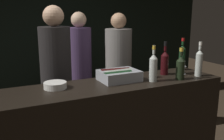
{
  "coord_description": "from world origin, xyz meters",
  "views": [
    {
      "loc": [
        -0.97,
        -1.69,
        1.69
      ],
      "look_at": [
        0.0,
        0.3,
        1.19
      ],
      "focal_mm": 40.0,
      "sensor_mm": 36.0,
      "label": 1
    }
  ],
  "objects": [
    {
      "name": "red_wine_bottle_burgundy",
      "position": [
        0.95,
        0.44,
        1.22
      ],
      "size": [
        0.07,
        0.07,
        0.36
      ],
      "color": "#143319",
      "rests_on": "bar_counter"
    },
    {
      "name": "white_wine_bottle",
      "position": [
        0.9,
        0.14,
        1.22
      ],
      "size": [
        0.07,
        0.07,
        0.35
      ],
      "color": "#B2B7AD",
      "rests_on": "bar_counter"
    },
    {
      "name": "ice_bin_with_bottles",
      "position": [
        0.09,
        0.34,
        1.13
      ],
      "size": [
        0.36,
        0.28,
        0.11
      ],
      "color": "#9EA0A5",
      "rests_on": "bar_counter"
    },
    {
      "name": "rose_wine_bottle",
      "position": [
        0.37,
        0.17,
        1.21
      ],
      "size": [
        0.07,
        0.07,
        0.34
      ],
      "color": "#B2B7AD",
      "rests_on": "bar_counter"
    },
    {
      "name": "person_in_hoodie",
      "position": [
        0.6,
        1.32,
        0.95
      ],
      "size": [
        0.36,
        0.36,
        1.7
      ],
      "rotation": [
        0.0,
        0.0,
        0.89
      ],
      "color": "black",
      "rests_on": "ground_plane"
    },
    {
      "name": "person_grey_polo",
      "position": [
        0.13,
        1.59,
        0.97
      ],
      "size": [
        0.33,
        0.33,
        1.72
      ],
      "rotation": [
        0.0,
        0.0,
        0.55
      ],
      "color": "black",
      "rests_on": "ground_plane"
    },
    {
      "name": "candle_votive",
      "position": [
        0.45,
        0.29,
        1.1
      ],
      "size": [
        0.07,
        0.07,
        0.06
      ],
      "color": "silver",
      "rests_on": "bar_counter"
    },
    {
      "name": "red_wine_bottle_black_foil",
      "position": [
        0.63,
        0.34,
        1.21
      ],
      "size": [
        0.08,
        0.08,
        0.34
      ],
      "color": "black",
      "rests_on": "bar_counter"
    },
    {
      "name": "bowl_white",
      "position": [
        -0.51,
        0.35,
        1.1
      ],
      "size": [
        0.19,
        0.19,
        0.05
      ],
      "color": "silver",
      "rests_on": "bar_counter"
    },
    {
      "name": "wall_back_chalkboard",
      "position": [
        0.0,
        2.73,
        1.4
      ],
      "size": [
        6.4,
        0.06,
        2.8
      ],
      "color": "black",
      "rests_on": "ground_plane"
    },
    {
      "name": "wine_glass",
      "position": [
        0.8,
        0.27,
        1.18
      ],
      "size": [
        0.1,
        0.1,
        0.15
      ],
      "color": "silver",
      "rests_on": "bar_counter"
    },
    {
      "name": "bar_counter",
      "position": [
        0.0,
        0.27,
        0.54
      ],
      "size": [
        2.15,
        0.54,
        1.07
      ],
      "color": "black",
      "rests_on": "ground_plane"
    },
    {
      "name": "champagne_bottle",
      "position": [
        0.64,
        0.11,
        1.2
      ],
      "size": [
        0.08,
        0.08,
        0.31
      ],
      "color": "black",
      "rests_on": "bar_counter"
    },
    {
      "name": "person_blond_tee",
      "position": [
        -0.38,
        0.84,
        1.0
      ],
      "size": [
        0.32,
        0.32,
        1.78
      ],
      "rotation": [
        0.0,
        0.0,
        -2.77
      ],
      "color": "black",
      "rests_on": "ground_plane"
    }
  ]
}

